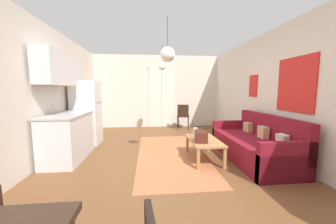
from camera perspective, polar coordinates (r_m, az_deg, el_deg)
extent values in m
cube|color=brown|center=(3.69, -0.58, -15.85)|extent=(5.08, 7.75, 0.10)
cube|color=silver|center=(7.03, -3.31, 6.21)|extent=(4.68, 0.10, 2.62)
cube|color=white|center=(6.97, -3.93, 4.32)|extent=(0.46, 0.02, 2.16)
cube|color=white|center=(7.00, -0.03, 4.35)|extent=(0.46, 0.02, 2.16)
cube|color=white|center=(7.02, -2.01, 13.43)|extent=(1.01, 0.03, 0.06)
cube|color=silver|center=(4.28, 31.77, 4.94)|extent=(0.10, 7.35, 2.62)
cube|color=red|center=(3.98, 34.12, 6.88)|extent=(0.02, 0.85, 0.95)
cube|color=red|center=(5.08, 24.39, 7.21)|extent=(0.02, 0.33, 0.52)
cube|color=silver|center=(3.93, -36.22, 4.59)|extent=(0.10, 7.35, 2.62)
cube|color=yellow|center=(5.00, -28.77, 8.93)|extent=(0.02, 0.32, 0.40)
cube|color=#B26B42|center=(4.10, 0.87, -12.68)|extent=(1.37, 3.06, 0.01)
cube|color=maroon|center=(4.11, 23.84, -10.11)|extent=(0.89, 2.01, 0.43)
cube|color=maroon|center=(4.25, 28.34, -6.72)|extent=(0.15, 2.01, 0.88)
cube|color=maroon|center=(3.34, 32.16, -12.77)|extent=(0.89, 0.11, 0.62)
cube|color=maroon|center=(4.91, 18.40, -6.07)|extent=(0.89, 0.11, 0.62)
cube|color=beige|center=(3.72, 31.36, -7.29)|extent=(0.14, 0.20, 0.21)
cube|color=tan|center=(4.12, 26.86, -5.51)|extent=(0.13, 0.23, 0.23)
cube|color=tan|center=(4.62, 23.02, -4.22)|extent=(0.14, 0.21, 0.21)
cube|color=#B27F4C|center=(3.78, 10.86, -8.41)|extent=(0.55, 1.00, 0.04)
cube|color=#B27F4C|center=(3.36, 9.13, -13.96)|extent=(0.05, 0.05, 0.37)
cube|color=#B27F4C|center=(3.50, 16.76, -13.28)|extent=(0.05, 0.05, 0.37)
cube|color=#B27F4C|center=(4.20, 5.88, -9.65)|extent=(0.05, 0.05, 0.37)
cube|color=#B27F4C|center=(4.32, 12.06, -9.31)|extent=(0.05, 0.05, 0.37)
cylinder|color=beige|center=(3.90, 8.33, -6.14)|extent=(0.10, 0.10, 0.19)
cylinder|color=#477F42|center=(3.86, 8.38, -3.15)|extent=(0.01, 0.01, 0.22)
cube|color=#512319|center=(3.58, 9.96, -7.34)|extent=(0.27, 0.32, 0.20)
torus|color=black|center=(3.55, 10.00, -5.49)|extent=(0.19, 0.01, 0.19)
cube|color=white|center=(5.17, -23.37, -0.19)|extent=(0.60, 0.66, 1.59)
cube|color=#4C4C51|center=(5.06, -20.22, 2.74)|extent=(0.01, 0.63, 0.01)
cylinder|color=#B7BABF|center=(4.87, -20.66, 4.84)|extent=(0.02, 0.02, 0.22)
cylinder|color=#B7BABF|center=(4.91, -20.43, -0.74)|extent=(0.02, 0.02, 0.35)
cube|color=silver|center=(4.21, -27.98, -6.86)|extent=(0.59, 1.23, 0.87)
cube|color=#B7BABF|center=(4.13, -28.32, -0.74)|extent=(0.62, 1.26, 0.03)
cube|color=#999BA0|center=(4.14, -28.25, -1.35)|extent=(0.36, 0.40, 0.10)
cylinder|color=#B7BABF|center=(4.22, -31.33, 0.79)|extent=(0.02, 0.02, 0.20)
cube|color=silver|center=(4.18, -30.75, 11.27)|extent=(0.32, 1.11, 0.62)
cylinder|color=black|center=(6.84, 6.19, -2.99)|extent=(0.03, 0.03, 0.44)
cylinder|color=black|center=(6.86, 3.18, -2.94)|extent=(0.03, 0.03, 0.44)
cylinder|color=black|center=(6.50, 6.12, -3.49)|extent=(0.03, 0.03, 0.44)
cylinder|color=black|center=(6.52, 2.95, -3.44)|extent=(0.03, 0.03, 0.44)
cube|color=black|center=(6.64, 4.63, -1.25)|extent=(0.50, 0.49, 0.04)
cube|color=black|center=(6.44, 4.57, 0.42)|extent=(0.37, 0.12, 0.41)
cylinder|color=black|center=(3.53, -0.11, 23.16)|extent=(0.01, 0.01, 0.51)
sphere|color=white|center=(3.44, -0.11, 17.05)|extent=(0.26, 0.26, 0.26)
cylinder|color=black|center=(5.58, -1.78, 17.16)|extent=(0.01, 0.01, 0.47)
sphere|color=white|center=(5.53, -1.77, 13.65)|extent=(0.22, 0.22, 0.22)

